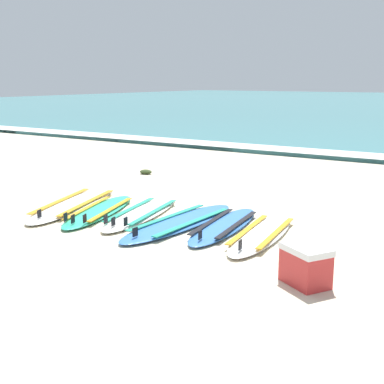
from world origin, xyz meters
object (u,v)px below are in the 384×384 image
(cooler_box, at_px, (305,265))
(surfboard_2, at_px, (142,213))
(surfboard_5, at_px, (262,234))
(surfboard_1, at_px, (99,211))
(surfboard_3, at_px, (180,222))
(surfboard_0, at_px, (74,204))
(surfboard_4, at_px, (224,225))

(cooler_box, bearing_deg, surfboard_2, 157.54)
(surfboard_5, distance_m, cooler_box, 1.55)
(surfboard_1, height_order, cooler_box, cooler_box)
(surfboard_3, bearing_deg, surfboard_0, -179.80)
(surfboard_0, xyz_separation_m, surfboard_3, (1.95, 0.01, 0.00))
(surfboard_3, relative_size, surfboard_5, 1.15)
(surfboard_5, bearing_deg, surfboard_0, -178.06)
(cooler_box, bearing_deg, surfboard_4, 141.32)
(surfboard_1, xyz_separation_m, cooler_box, (3.47, -0.95, 0.16))
(surfboard_1, xyz_separation_m, surfboard_4, (1.90, 0.30, -0.00))
(surfboard_1, bearing_deg, surfboard_2, 21.33)
(surfboard_0, relative_size, surfboard_3, 1.09)
(surfboard_0, bearing_deg, surfboard_3, 0.20)
(cooler_box, bearing_deg, surfboard_0, 165.28)
(surfboard_0, distance_m, surfboard_1, 0.64)
(surfboard_2, height_order, surfboard_4, same)
(surfboard_4, bearing_deg, surfboard_1, -171.03)
(surfboard_1, relative_size, surfboard_4, 1.04)
(surfboard_3, xyz_separation_m, cooler_box, (2.14, -1.08, 0.16))
(surfboard_2, distance_m, cooler_box, 3.11)
(surfboard_3, bearing_deg, surfboard_2, 171.81)
(surfboard_3, bearing_deg, surfboard_1, -174.51)
(surfboard_0, height_order, surfboard_1, same)
(surfboard_4, distance_m, cooler_box, 2.01)
(surfboard_1, height_order, surfboard_4, same)
(surfboard_0, height_order, surfboard_5, same)
(surfboard_3, xyz_separation_m, surfboard_5, (1.15, 0.10, 0.00))
(surfboard_4, bearing_deg, surfboard_2, -177.03)
(surfboard_3, height_order, surfboard_4, same)
(surfboard_3, distance_m, surfboard_5, 1.15)
(surfboard_4, xyz_separation_m, surfboard_5, (0.57, -0.07, -0.00))
(surfboard_5, height_order, cooler_box, cooler_box)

